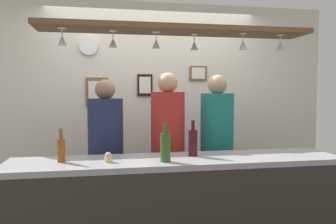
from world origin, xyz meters
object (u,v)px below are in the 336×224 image
Objects in this scene: person_middle_red_shirt at (168,141)px; picture_frame_upper_small at (198,73)px; bottle_wine_dark_red at (193,142)px; bottle_beer_amber_tall at (61,149)px; cupcake at (108,157)px; picture_frame_caricature at (97,92)px; bottle_champagne_green at (165,146)px; wall_clock at (89,46)px; person_left_navy_shirt at (106,147)px; picture_frame_crest at (145,85)px; person_right_teal_shirt at (217,140)px.

picture_frame_upper_small is (0.52, 0.74, 0.72)m from person_middle_red_shirt.
bottle_wine_dark_red is 1.15× the size of bottle_beer_amber_tall.
picture_frame_caricature reaches higher than cupcake.
bottle_beer_amber_tall is (-0.95, -0.64, 0.05)m from person_middle_red_shirt.
picture_frame_caricature is at bearing 109.80° from bottle_champagne_green.
bottle_beer_amber_tall is at bearing -146.10° from person_middle_red_shirt.
bottle_beer_amber_tall is 3.33× the size of cupcake.
person_middle_red_shirt is 5.74× the size of bottle_wine_dark_red.
wall_clock reaches higher than bottle_beer_amber_tall.
cupcake is at bearing -11.42° from bottle_beer_amber_tall.
bottle_champagne_green is at bearing -9.76° from bottle_beer_amber_tall.
picture_frame_upper_small is at bearing 0.00° from picture_frame_caricature.
person_left_navy_shirt is 6.35× the size of picture_frame_crest.
person_right_teal_shirt is 0.72m from bottle_wine_dark_red.
picture_frame_caricature is 0.55m from wall_clock.
person_right_teal_shirt is 1.60m from bottle_beer_amber_tall.
person_middle_red_shirt is 5.74× the size of bottle_champagne_green.
bottle_wine_dark_red is 1.00× the size of bottle_champagne_green.
wall_clock reaches higher than picture_frame_caricature.
person_middle_red_shirt is at bearing 78.32° from bottle_champagne_green.
bottle_champagne_green is at bearing -144.97° from bottle_wine_dark_red.
person_right_teal_shirt is 6.56× the size of bottle_beer_amber_tall.
picture_frame_crest is (-0.14, 0.74, 0.57)m from person_middle_red_shirt.
person_left_navy_shirt is 0.92m from picture_frame_caricature.
picture_frame_caricature is at bearing 180.00° from picture_frame_crest.
bottle_champagne_green is 1.15× the size of bottle_beer_amber_tall.
bottle_wine_dark_red is (0.72, -0.59, 0.12)m from person_left_navy_shirt.
bottle_champagne_green is 1.78m from picture_frame_upper_small.
person_left_navy_shirt is 5.50× the size of bottle_champagne_green.
picture_frame_upper_small is at bearing 52.54° from cupcake.
picture_frame_upper_small is at bearing 65.85° from bottle_champagne_green.
cupcake is (0.02, -0.71, 0.04)m from person_left_navy_shirt.
bottle_champagne_green is 0.80m from bottle_beer_amber_tall.
picture_frame_caricature is 1.55× the size of picture_frame_upper_small.
bottle_champagne_green is (-0.68, -0.77, 0.08)m from person_right_teal_shirt.
bottle_champagne_green is (0.45, -0.77, 0.12)m from person_left_navy_shirt.
person_right_teal_shirt is 7.75× the size of picture_frame_upper_small.
bottle_wine_dark_red is 0.33m from bottle_champagne_green.
picture_frame_upper_small reaches higher than person_right_teal_shirt.
person_right_teal_shirt reaches higher than bottle_wine_dark_red.
person_middle_red_shirt reaches higher than bottle_beer_amber_tall.
person_right_teal_shirt is 7.75× the size of wall_clock.
cupcake is 0.35× the size of picture_frame_upper_small.
person_right_teal_shirt is 1.03m from bottle_champagne_green.
picture_frame_caricature is at bearing 80.01° from bottle_beer_amber_tall.
picture_frame_crest is 1.18× the size of picture_frame_upper_small.
person_left_navy_shirt is 0.62m from person_middle_red_shirt.
bottle_champagne_green is 1.67m from picture_frame_caricature.
wall_clock is (0.16, 1.38, 0.97)m from bottle_beer_amber_tall.
bottle_champagne_green is at bearing -8.37° from cupcake.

